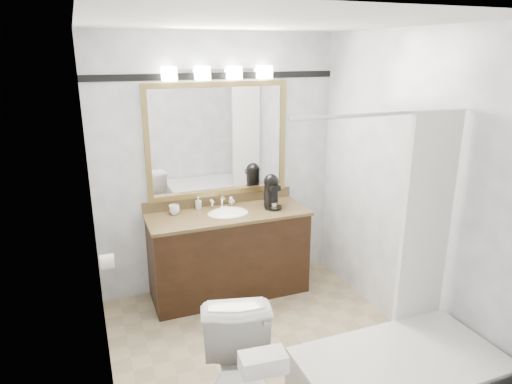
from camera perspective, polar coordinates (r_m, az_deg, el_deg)
room at (r=3.31m, az=1.78°, el=-1.66°), size 2.42×2.62×2.52m
vanity at (r=4.50m, az=-3.43°, el=-7.49°), size 1.53×0.58×0.97m
mirror at (r=4.42m, az=-4.74°, el=6.46°), size 1.40×0.04×1.10m
vanity_light_bar at (r=4.29m, az=-4.74°, el=14.66°), size 1.02×0.14×0.12m
accent_stripe at (r=4.36m, az=-4.99°, el=14.25°), size 2.40×0.01×0.06m
bathtub at (r=3.36m, az=17.54°, el=-21.12°), size 1.30×0.75×1.96m
tp_roll at (r=3.90m, az=-18.13°, el=-8.26°), size 0.11×0.12×0.12m
tissue_box at (r=2.41m, az=0.89°, el=-20.51°), size 0.24×0.15×0.09m
coffee_maker at (r=4.45m, az=1.93°, el=0.22°), size 0.17×0.22×0.33m
cup_left at (r=4.35m, az=-10.15°, el=-2.29°), size 0.10×0.10×0.07m
cup_right at (r=4.36m, az=-10.22°, el=-2.18°), size 0.10×0.10×0.09m
soap_bottle_a at (r=4.46m, az=-7.22°, el=-1.37°), size 0.06×0.06×0.12m
soap_bottle_b at (r=4.56m, az=-3.06°, el=-1.08°), size 0.07×0.07×0.08m
soap_bar at (r=4.45m, az=-4.00°, el=-1.99°), size 0.08×0.06×0.02m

